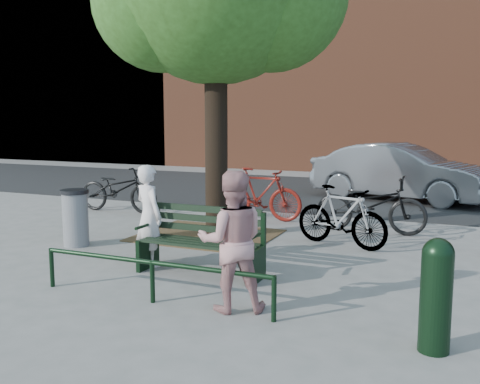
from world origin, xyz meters
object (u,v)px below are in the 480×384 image
at_px(parked_car, 400,172).
at_px(litter_bin, 75,217).
at_px(bicycle_c, 371,204).
at_px(bollard, 436,291).
at_px(person_right, 232,241).
at_px(person_left, 149,215).
at_px(park_bench, 202,240).

bearing_deg(parked_car, litter_bin, 162.48).
bearing_deg(parked_car, bicycle_c, -166.53).
distance_m(bollard, litter_bin, 6.13).
distance_m(person_right, parked_car, 8.97).
distance_m(person_left, person_right, 2.21).
relative_size(person_left, bollard, 1.37).
bearing_deg(litter_bin, park_bench, -12.55).
xyz_separation_m(bollard, bicycle_c, (-1.42, 4.95, -0.04)).
distance_m(park_bench, parked_car, 8.00).
bearing_deg(person_right, bicycle_c, -125.52).
relative_size(person_right, litter_bin, 1.66).
bearing_deg(parked_car, bollard, -157.48).
distance_m(park_bench, bicycle_c, 3.95).
bearing_deg(litter_bin, person_left, -16.42).
relative_size(park_bench, bicycle_c, 0.85).
bearing_deg(person_right, park_bench, -76.59).
bearing_deg(parked_car, park_bench, -178.46).
bearing_deg(bollard, person_right, 173.38).
bearing_deg(park_bench, person_right, -49.92).
relative_size(bollard, parked_car, 0.24).
bearing_deg(bicycle_c, park_bench, 154.33).
bearing_deg(person_left, bollard, -172.07).
bearing_deg(parked_car, person_right, -170.96).
bearing_deg(litter_bin, bicycle_c, 34.18).
height_order(person_left, litter_bin, person_left).
bearing_deg(litter_bin, person_right, -25.38).
height_order(park_bench, parked_car, parked_car).
bearing_deg(park_bench, parked_car, 77.61).
xyz_separation_m(person_left, person_right, (1.85, -1.20, 0.05)).
xyz_separation_m(person_right, bollard, (2.15, -0.25, -0.21)).
bearing_deg(person_left, person_right, 174.87).
xyz_separation_m(park_bench, bicycle_c, (1.68, 3.57, 0.06)).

